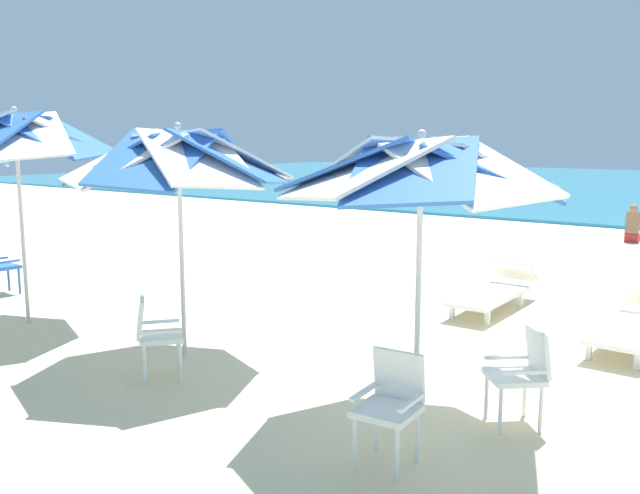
% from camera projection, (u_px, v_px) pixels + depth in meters
% --- Properties ---
extents(ground_plane, '(80.00, 80.00, 0.00)m').
position_uv_depth(ground_plane, '(567.00, 360.00, 7.70)').
color(ground_plane, beige).
extents(beach_umbrella_0, '(2.49, 2.49, 2.55)m').
position_uv_depth(beach_umbrella_0, '(421.00, 170.00, 5.74)').
color(beach_umbrella_0, silver).
rests_on(beach_umbrella_0, ground).
extents(plastic_chair_0, '(0.47, 0.50, 0.87)m').
position_uv_depth(plastic_chair_0, '(391.00, 401.00, 5.19)').
color(plastic_chair_0, white).
rests_on(plastic_chair_0, ground).
extents(plastic_chair_1, '(0.63, 0.63, 0.87)m').
position_uv_depth(plastic_chair_1, '(522.00, 370.00, 5.88)').
color(plastic_chair_1, white).
rests_on(plastic_chair_1, ground).
extents(beach_umbrella_1, '(2.54, 2.54, 2.65)m').
position_uv_depth(beach_umbrella_1, '(179.00, 159.00, 7.44)').
color(beach_umbrella_1, silver).
rests_on(beach_umbrella_1, ground).
extents(plastic_chair_2, '(0.63, 0.63, 0.87)m').
position_uv_depth(plastic_chair_2, '(154.00, 332.00, 7.03)').
color(plastic_chair_2, white).
rests_on(plastic_chair_2, ground).
extents(beach_umbrella_2, '(2.62, 2.62, 2.88)m').
position_uv_depth(beach_umbrella_2, '(16.00, 137.00, 8.80)').
color(beach_umbrella_2, silver).
rests_on(beach_umbrella_2, ground).
extents(sun_lounger_1, '(0.66, 2.15, 0.62)m').
position_uv_depth(sun_lounger_1, '(632.00, 324.00, 8.16)').
color(sun_lounger_1, white).
rests_on(sun_lounger_1, ground).
extents(sun_lounger_2, '(0.67, 2.15, 0.62)m').
position_uv_depth(sun_lounger_2, '(493.00, 291.00, 9.90)').
color(sun_lounger_2, white).
rests_on(sun_lounger_2, ground).
extents(beachgoer_seated, '(0.30, 0.93, 0.92)m').
position_uv_depth(beachgoer_seated, '(634.00, 229.00, 16.50)').
color(beachgoer_seated, red).
rests_on(beachgoer_seated, ground).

